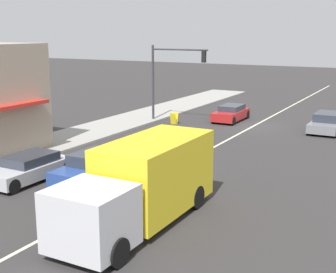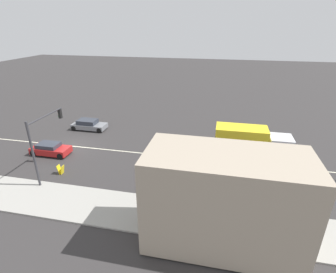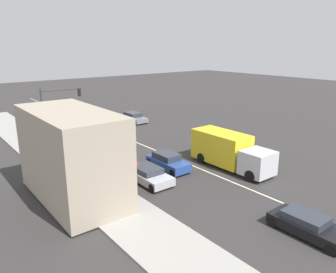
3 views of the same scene
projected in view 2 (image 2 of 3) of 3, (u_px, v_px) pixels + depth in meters
ground_plane at (241, 163)px, 25.38m from camera, size 160.00×160.00×0.00m
sidewalk_right at (254, 229)px, 17.19m from camera, size 4.00×73.00×0.12m
lane_marking_center at (72, 146)px, 28.85m from camera, size 0.16×60.00×0.01m
building_corner_store at (224, 200)px, 15.07m from camera, size 4.96×9.10×5.94m
traffic_signal_main at (42, 137)px, 21.51m from camera, size 4.59×0.34×5.60m
pedestrian at (154, 201)px, 18.35m from camera, size 0.34×0.34×1.68m
warning_aframe_sign at (61, 170)px, 23.42m from camera, size 0.45×0.53×0.84m
delivery_truck at (250, 141)px, 26.61m from camera, size 2.44×7.50×2.87m
hatchback_red at (50, 149)px, 26.86m from camera, size 1.74×3.89×1.21m
suv_grey at (89, 125)px, 33.21m from camera, size 1.89×4.27×1.28m
coupe_blue at (220, 166)px, 23.52m from camera, size 1.76×4.02×1.39m
sedan_silver at (233, 186)px, 20.82m from camera, size 1.91×4.20×1.19m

